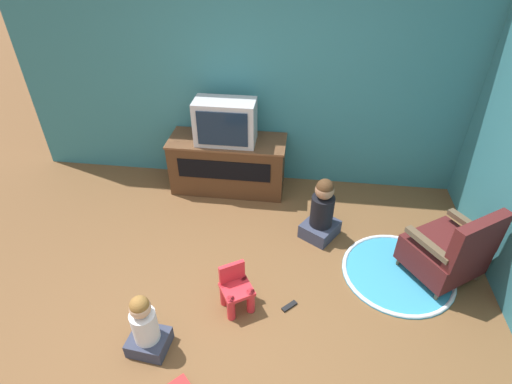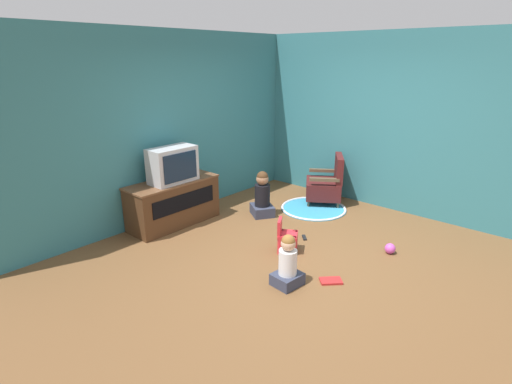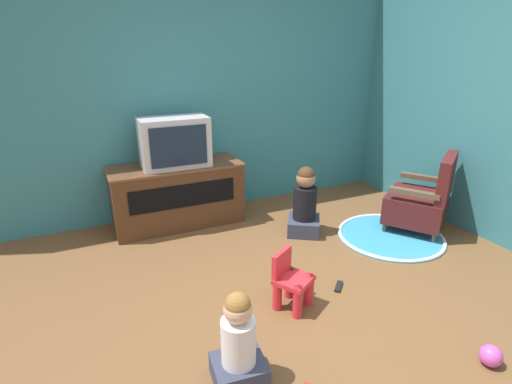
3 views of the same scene
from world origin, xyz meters
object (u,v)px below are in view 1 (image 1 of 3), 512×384
object	(u,v)px
yellow_kid_chair	(236,291)
child_watching_left	(145,327)
tv_cabinet	(228,163)
remote_control	(289,306)
child_watching_center	(322,212)
television	(225,122)
black_armchair	(449,251)

from	to	relation	value
yellow_kid_chair	child_watching_left	distance (m)	0.79
tv_cabinet	child_watching_left	bearing A→B (deg)	-95.68
remote_control	child_watching_left	bearing A→B (deg)	161.53
tv_cabinet	yellow_kid_chair	xyz separation A→B (m)	(0.39, -1.77, -0.15)
remote_control	child_watching_center	bearing A→B (deg)	30.58
child_watching_left	child_watching_center	xyz separation A→B (m)	(1.33, 1.50, 0.05)
yellow_kid_chair	television	bearing A→B (deg)	71.02
television	yellow_kid_chair	distance (m)	1.90
television	yellow_kid_chair	world-z (taller)	television
child_watching_left	tv_cabinet	bearing A→B (deg)	90.11
child_watching_left	remote_control	size ratio (longest dim) A/B	4.28
child_watching_left	television	bearing A→B (deg)	89.99
tv_cabinet	yellow_kid_chair	world-z (taller)	tv_cabinet
black_armchair	yellow_kid_chair	world-z (taller)	black_armchair
black_armchair	remote_control	size ratio (longest dim) A/B	5.93
black_armchair	yellow_kid_chair	bearing A→B (deg)	-17.02
yellow_kid_chair	child_watching_left	world-z (taller)	child_watching_left
tv_cabinet	television	distance (m)	0.57
television	tv_cabinet	bearing A→B (deg)	90.00
yellow_kid_chair	child_watching_center	size ratio (longest dim) A/B	0.61
tv_cabinet	black_armchair	xyz separation A→B (m)	(2.24, -1.18, -0.02)
child_watching_center	yellow_kid_chair	bearing A→B (deg)	177.36
child_watching_center	television	bearing A→B (deg)	90.19
yellow_kid_chair	child_watching_left	size ratio (longest dim) A/B	0.73
television	child_watching_center	size ratio (longest dim) A/B	0.95
yellow_kid_chair	remote_control	distance (m)	0.49
black_armchair	child_watching_center	world-z (taller)	black_armchair
tv_cabinet	remote_control	distance (m)	1.96
child_watching_left	child_watching_center	world-z (taller)	child_watching_center
black_armchair	child_watching_center	bearing A→B (deg)	-55.33
yellow_kid_chair	child_watching_center	bearing A→B (deg)	22.96
child_watching_center	child_watching_left	bearing A→B (deg)	171.06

